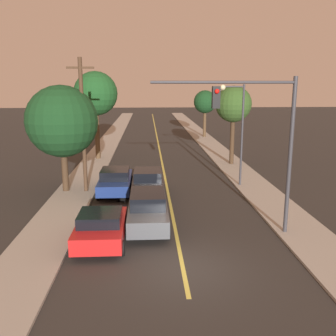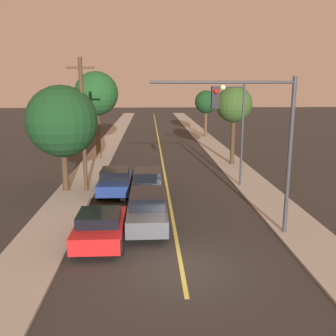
% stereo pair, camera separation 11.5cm
% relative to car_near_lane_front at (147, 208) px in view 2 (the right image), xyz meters
% --- Properties ---
extents(ground_plane, '(200.00, 200.00, 0.00)m').
position_rel_car_near_lane_front_xyz_m(ground_plane, '(1.26, -4.36, -0.88)').
color(ground_plane, '#2D2B28').
extents(road_surface, '(9.02, 80.00, 0.01)m').
position_rel_car_near_lane_front_xyz_m(road_surface, '(1.26, 31.64, -0.88)').
color(road_surface, '#2D2B28').
rests_on(road_surface, ground).
extents(sidewalk_left, '(2.50, 80.00, 0.12)m').
position_rel_car_near_lane_front_xyz_m(sidewalk_left, '(-4.50, 31.64, -0.82)').
color(sidewalk_left, '#9E998E').
rests_on(sidewalk_left, ground).
extents(sidewalk_right, '(2.50, 80.00, 0.12)m').
position_rel_car_near_lane_front_xyz_m(sidewalk_right, '(7.02, 31.64, -0.82)').
color(sidewalk_right, '#9E998E').
rests_on(sidewalk_right, ground).
extents(car_near_lane_front, '(1.93, 5.16, 1.72)m').
position_rel_car_near_lane_front_xyz_m(car_near_lane_front, '(0.00, 0.00, 0.00)').
color(car_near_lane_front, '#474C51').
rests_on(car_near_lane_front, ground).
extents(car_near_lane_second, '(1.96, 4.49, 1.62)m').
position_rel_car_near_lane_front_xyz_m(car_near_lane_second, '(-0.00, 5.02, -0.06)').
color(car_near_lane_second, black).
rests_on(car_near_lane_second, ground).
extents(car_outer_lane_front, '(2.09, 3.85, 1.44)m').
position_rel_car_near_lane_front_xyz_m(car_outer_lane_front, '(-1.98, -1.92, -0.14)').
color(car_outer_lane_front, red).
rests_on(car_outer_lane_front, ground).
extents(car_outer_lane_second, '(2.03, 4.54, 1.56)m').
position_rel_car_near_lane_front_xyz_m(car_outer_lane_second, '(-1.98, 5.65, -0.07)').
color(car_outer_lane_second, navy).
rests_on(car_outer_lane_second, ground).
extents(traffic_signal_mast, '(6.10, 0.42, 6.83)m').
position_rel_car_near_lane_front_xyz_m(traffic_signal_mast, '(4.78, -1.33, 3.92)').
color(traffic_signal_mast, '#333338').
rests_on(traffic_signal_mast, ground).
extents(streetlamp_right, '(1.60, 0.36, 6.51)m').
position_rel_car_near_lane_front_xyz_m(streetlamp_right, '(5.74, 6.81, 3.45)').
color(streetlamp_right, '#333338').
rests_on(streetlamp_right, ground).
extents(utility_pole_left, '(1.60, 0.24, 8.05)m').
position_rel_car_near_lane_front_xyz_m(utility_pole_left, '(-3.85, 5.88, 3.43)').
color(utility_pole_left, '#422D1E').
rests_on(utility_pole_left, ground).
extents(tree_left_near, '(4.33, 4.33, 6.49)m').
position_rel_car_near_lane_front_xyz_m(tree_left_near, '(-5.11, 6.03, 3.55)').
color(tree_left_near, '#3D2B1C').
rests_on(tree_left_near, ground).
extents(tree_left_far, '(3.81, 3.81, 7.64)m').
position_rel_car_near_lane_front_xyz_m(tree_left_far, '(-4.43, 16.52, 4.93)').
color(tree_left_far, '#4C3823').
rests_on(tree_left_far, ground).
extents(tree_right_near, '(2.93, 2.93, 6.41)m').
position_rel_car_near_lane_front_xyz_m(tree_right_near, '(7.04, 13.51, 4.12)').
color(tree_right_near, '#3D2B1C').
rests_on(tree_right_near, ground).
extents(tree_right_far, '(2.85, 2.85, 5.81)m').
position_rel_car_near_lane_front_xyz_m(tree_right_far, '(7.31, 30.35, 3.57)').
color(tree_right_far, '#4C3823').
rests_on(tree_right_far, ground).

